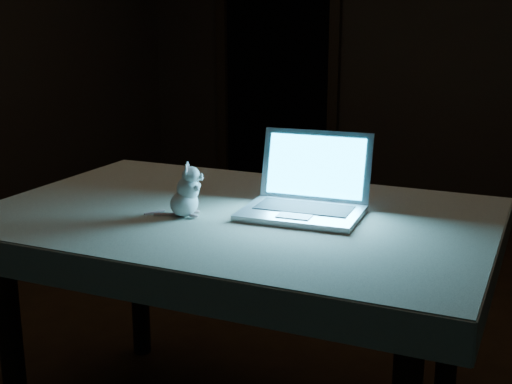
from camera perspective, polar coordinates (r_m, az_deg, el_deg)
The scene contains 7 objects.
floor at distance 3.05m, azimuth -1.26°, elevation -13.04°, with size 5.00×5.00×0.00m, color black.
back_wall at distance 5.03m, azimuth 13.35°, elevation 12.86°, with size 4.50×0.04×2.60m, color black.
doorway at distance 5.44m, azimuth 1.79°, elevation 10.85°, with size 1.06×0.36×2.13m, color black, non-canonical shape.
table at distance 2.33m, azimuth -1.52°, elevation -11.26°, with size 1.49×0.96×0.80m, color black, non-canonical shape.
tablecloth at distance 2.22m, azimuth -3.75°, elevation -2.81°, with size 1.59×1.06×0.10m, color beige, non-canonical shape.
laptop at distance 2.11m, azimuth 3.83°, elevation 1.23°, with size 0.37×0.32×0.25m, color #B6B6BB, non-canonical shape.
plush_mouse at distance 2.13m, azimuth -6.03°, elevation 0.17°, with size 0.12×0.12×0.17m, color silver, non-canonical shape.
Camera 1 is at (1.35, -2.34, 1.41)m, focal length 48.00 mm.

